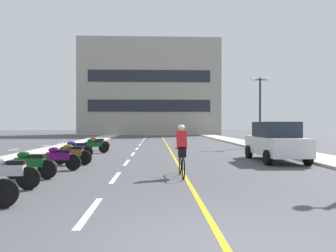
{
  "coord_description": "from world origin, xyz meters",
  "views": [
    {
      "loc": [
        -0.72,
        -4.23,
        1.7
      ],
      "look_at": [
        0.31,
        21.55,
        1.57
      ],
      "focal_mm": 33.95,
      "sensor_mm": 36.0,
      "label": 1
    }
  ],
  "objects": [
    {
      "name": "ground_plane",
      "position": [
        0.0,
        21.0,
        0.0
      ],
      "size": [
        140.0,
        140.0,
        0.0
      ],
      "primitive_type": "plane",
      "color": "#47474C"
    },
    {
      "name": "curb_left",
      "position": [
        -7.2,
        24.0,
        0.06
      ],
      "size": [
        2.4,
        72.0,
        0.12
      ],
      "primitive_type": "cube",
      "color": "#B7B2A8",
      "rests_on": "ground"
    },
    {
      "name": "curb_right",
      "position": [
        7.2,
        24.0,
        0.06
      ],
      "size": [
        2.4,
        72.0,
        0.12
      ],
      "primitive_type": "cube",
      "color": "#B7B2A8",
      "rests_on": "ground"
    },
    {
      "name": "lane_dash_0",
      "position": [
        -2.0,
        2.0,
        0.0
      ],
      "size": [
        0.14,
        2.2,
        0.01
      ],
      "primitive_type": "cube",
      "color": "silver",
      "rests_on": "ground"
    },
    {
      "name": "lane_dash_1",
      "position": [
        -2.0,
        6.0,
        0.0
      ],
      "size": [
        0.14,
        2.2,
        0.01
      ],
      "primitive_type": "cube",
      "color": "silver",
      "rests_on": "ground"
    },
    {
      "name": "lane_dash_2",
      "position": [
        -2.0,
        10.0,
        0.0
      ],
      "size": [
        0.14,
        2.2,
        0.01
      ],
      "primitive_type": "cube",
      "color": "silver",
      "rests_on": "ground"
    },
    {
      "name": "lane_dash_3",
      "position": [
        -2.0,
        14.0,
        0.0
      ],
      "size": [
        0.14,
        2.2,
        0.01
      ],
      "primitive_type": "cube",
      "color": "silver",
      "rests_on": "ground"
    },
    {
      "name": "lane_dash_4",
      "position": [
        -2.0,
        18.0,
        0.0
      ],
      "size": [
        0.14,
        2.2,
        0.01
      ],
      "primitive_type": "cube",
      "color": "silver",
      "rests_on": "ground"
    },
    {
      "name": "lane_dash_5",
      "position": [
        -2.0,
        22.0,
        0.0
      ],
      "size": [
        0.14,
        2.2,
        0.01
      ],
      "primitive_type": "cube",
      "color": "silver",
      "rests_on": "ground"
    },
    {
      "name": "lane_dash_6",
      "position": [
        -2.0,
        26.0,
        0.0
      ],
      "size": [
        0.14,
        2.2,
        0.01
      ],
      "primitive_type": "cube",
      "color": "silver",
      "rests_on": "ground"
    },
    {
      "name": "lane_dash_7",
      "position": [
        -2.0,
        30.0,
        0.0
      ],
      "size": [
        0.14,
        2.2,
        0.01
      ],
      "primitive_type": "cube",
      "color": "silver",
      "rests_on": "ground"
    },
    {
      "name": "lane_dash_8",
      "position": [
        -2.0,
        34.0,
        0.0
      ],
      "size": [
        0.14,
        2.2,
        0.01
      ],
      "primitive_type": "cube",
      "color": "silver",
      "rests_on": "ground"
    },
    {
      "name": "lane_dash_9",
      "position": [
        -2.0,
        38.0,
        0.0
      ],
      "size": [
        0.14,
        2.2,
        0.01
      ],
      "primitive_type": "cube",
      "color": "silver",
      "rests_on": "ground"
    },
    {
      "name": "lane_dash_10",
      "position": [
        -2.0,
        42.0,
        0.0
      ],
      "size": [
        0.14,
        2.2,
        0.01
      ],
      "primitive_type": "cube",
      "color": "silver",
      "rests_on": "ground"
    },
    {
      "name": "lane_dash_11",
      "position": [
        -2.0,
        46.0,
        0.0
      ],
      "size": [
        0.14,
        2.2,
        0.01
      ],
      "primitive_type": "cube",
      "color": "silver",
      "rests_on": "ground"
    },
    {
      "name": "centre_line_yellow",
      "position": [
        0.25,
        24.0,
        0.0
      ],
      "size": [
        0.12,
        66.0,
        0.01
      ],
      "primitive_type": "cube",
      "color": "gold",
      "rests_on": "ground"
    },
    {
      "name": "office_building",
      "position": [
        -1.62,
        49.06,
        7.67
      ],
      "size": [
        22.51,
        8.25,
        15.34
      ],
      "color": "#9E998E",
      "rests_on": "ground"
    },
    {
      "name": "street_lamp_mid",
      "position": [
        7.13,
        19.24,
        3.86
      ],
      "size": [
        1.46,
        0.36,
        5.11
      ],
      "color": "black",
      "rests_on": "curb_right"
    },
    {
      "name": "parked_car_near",
      "position": [
        4.83,
        10.2,
        0.92
      ],
      "size": [
        1.97,
        4.22,
        1.82
      ],
      "color": "black",
      "rests_on": "ground"
    },
    {
      "name": "motorcycle_1",
      "position": [
        -4.59,
        4.13,
        0.47
      ],
      "size": [
        1.7,
        0.6,
        0.92
      ],
      "color": "black",
      "rests_on": "ground"
    },
    {
      "name": "motorcycle_2",
      "position": [
        -4.65,
        5.85,
        0.47
      ],
      "size": [
        1.7,
        0.6,
        0.92
      ],
      "color": "black",
      "rests_on": "ground"
    },
    {
      "name": "motorcycle_3",
      "position": [
        -4.32,
        7.75,
        0.47
      ],
      "size": [
        1.69,
        0.61,
        0.92
      ],
      "color": "black",
      "rests_on": "ground"
    },
    {
      "name": "motorcycle_4",
      "position": [
        -4.24,
        9.32,
        0.47
      ],
      "size": [
        1.69,
        0.63,
        0.92
      ],
      "color": "black",
      "rests_on": "ground"
    },
    {
      "name": "motorcycle_5",
      "position": [
        -4.71,
        11.77,
        0.47
      ],
      "size": [
        1.7,
        0.6,
        0.92
      ],
      "color": "black",
      "rests_on": "ground"
    },
    {
      "name": "motorcycle_6",
      "position": [
        -4.35,
        14.75,
        0.47
      ],
      "size": [
        1.7,
        0.6,
        0.92
      ],
      "color": "black",
      "rests_on": "ground"
    },
    {
      "name": "motorcycle_7",
      "position": [
        -4.55,
        16.5,
        0.47
      ],
      "size": [
        1.64,
        0.78,
        0.92
      ],
      "color": "black",
      "rests_on": "ground"
    },
    {
      "name": "cyclist_rider",
      "position": [
        0.14,
        6.12,
        0.89
      ],
      "size": [
        0.42,
        1.77,
        1.71
      ],
      "color": "black",
      "rests_on": "ground"
    }
  ]
}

